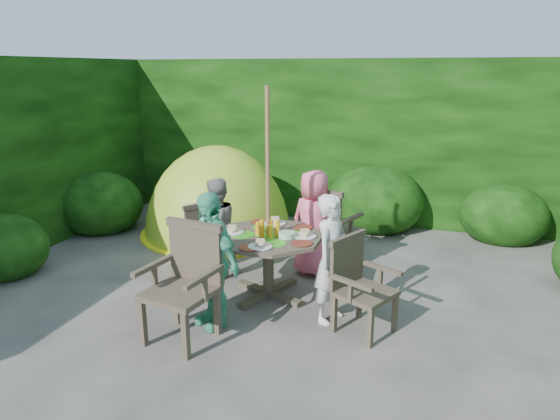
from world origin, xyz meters
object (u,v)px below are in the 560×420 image
(parasol_pole, at_px, (268,197))
(garden_chair_back, at_px, (328,226))
(child_left, at_px, (216,229))
(dome_tent, at_px, (218,232))
(garden_chair_right, at_px, (359,284))
(garden_chair_left, at_px, (198,235))
(child_back, at_px, (314,223))
(garden_chair_front, at_px, (185,281))
(patio_table, at_px, (269,245))
(child_front, at_px, (211,260))
(child_right, at_px, (332,259))

(parasol_pole, relative_size, garden_chair_back, 2.28)
(child_left, bearing_deg, dome_tent, -133.26)
(garden_chair_right, height_order, dome_tent, dome_tent)
(garden_chair_back, distance_m, child_left, 1.36)
(garden_chair_left, bearing_deg, dome_tent, -130.75)
(garden_chair_right, distance_m, child_back, 1.37)
(garden_chair_front, bearing_deg, dome_tent, 118.96)
(patio_table, distance_m, child_back, 0.80)
(garden_chair_left, relative_size, child_back, 0.67)
(child_left, distance_m, child_back, 1.13)
(garden_chair_left, height_order, garden_chair_front, garden_chair_front)
(parasol_pole, height_order, child_front, parasol_pole)
(child_right, bearing_deg, garden_chair_front, 136.55)
(child_right, bearing_deg, dome_tent, 61.46)
(child_front, bearing_deg, patio_table, 96.92)
(garden_chair_right, bearing_deg, child_left, 93.97)
(child_left, bearing_deg, garden_chair_front, 35.56)
(child_left, bearing_deg, garden_chair_right, 90.19)
(child_back, bearing_deg, parasol_pole, 86.02)
(parasol_pole, height_order, garden_chair_back, parasol_pole)
(parasol_pole, xyz_separation_m, dome_tent, (-1.42, 1.80, -1.10))
(patio_table, distance_m, garden_chair_front, 1.10)
(patio_table, distance_m, garden_chair_back, 1.10)
(garden_chair_back, relative_size, child_right, 0.77)
(parasol_pole, bearing_deg, garden_chair_front, -113.22)
(dome_tent, bearing_deg, garden_chair_front, -89.66)
(garden_chair_right, xyz_separation_m, child_right, (-0.28, 0.11, 0.17))
(garden_chair_back, height_order, child_left, child_left)
(parasol_pole, distance_m, child_right, 0.93)
(child_back, bearing_deg, child_front, 86.02)
(parasol_pole, distance_m, child_front, 0.92)
(garden_chair_left, height_order, dome_tent, dome_tent)
(garden_chair_back, height_order, garden_chair_front, garden_chair_front)
(dome_tent, bearing_deg, child_left, -84.63)
(parasol_pole, relative_size, child_right, 1.76)
(patio_table, bearing_deg, child_back, 68.10)
(garden_chair_back, distance_m, child_right, 1.36)
(child_left, relative_size, child_front, 0.90)
(patio_table, height_order, child_front, child_front)
(child_left, bearing_deg, garden_chair_back, 143.75)
(parasol_pole, bearing_deg, garden_chair_left, 158.57)
(child_left, bearing_deg, child_right, 90.04)
(garden_chair_right, height_order, garden_chair_back, garden_chair_back)
(child_right, bearing_deg, garden_chair_left, 83.86)
(patio_table, relative_size, garden_chair_back, 1.60)
(garden_chair_right, distance_m, dome_tent, 3.33)
(garden_chair_left, xyz_separation_m, child_left, (0.29, -0.10, 0.14))
(garden_chair_front, height_order, child_left, child_left)
(garden_chair_back, height_order, child_right, child_right)
(garden_chair_left, distance_m, child_front, 1.37)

